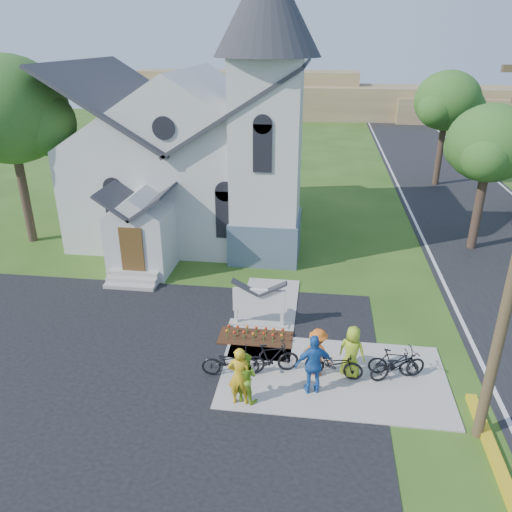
# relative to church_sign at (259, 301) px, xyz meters

# --- Properties ---
(ground) EXTENTS (120.00, 120.00, 0.00)m
(ground) POSITION_rel_church_sign_xyz_m (1.20, -3.20, -1.03)
(ground) COLOR #2E5217
(ground) RESTS_ON ground
(parking_lot) EXTENTS (20.00, 16.00, 0.02)m
(parking_lot) POSITION_rel_church_sign_xyz_m (-5.80, -5.20, -1.02)
(parking_lot) COLOR black
(parking_lot) RESTS_ON ground
(road) EXTENTS (8.00, 90.00, 0.02)m
(road) POSITION_rel_church_sign_xyz_m (11.20, 11.80, -1.02)
(road) COLOR black
(road) RESTS_ON ground
(sidewalk) EXTENTS (7.00, 4.00, 0.05)m
(sidewalk) POSITION_rel_church_sign_xyz_m (2.70, -2.70, -1.00)
(sidewalk) COLOR #ABA49B
(sidewalk) RESTS_ON ground
(church) EXTENTS (12.35, 12.00, 13.00)m
(church) POSITION_rel_church_sign_xyz_m (-4.28, 9.28, 4.22)
(church) COLOR silver
(church) RESTS_ON ground
(church_sign) EXTENTS (2.20, 0.40, 1.70)m
(church_sign) POSITION_rel_church_sign_xyz_m (0.00, 0.00, 0.00)
(church_sign) COLOR #ABA49B
(church_sign) RESTS_ON ground
(flower_bed) EXTENTS (2.60, 1.10, 0.07)m
(flower_bed) POSITION_rel_church_sign_xyz_m (0.00, -0.90, -0.99)
(flower_bed) COLOR #351A0E
(flower_bed) RESTS_ON ground
(tree_lot_corner) EXTENTS (5.60, 5.60, 9.15)m
(tree_lot_corner) POSITION_rel_church_sign_xyz_m (-12.80, 6.80, 5.58)
(tree_lot_corner) COLOR #34231C
(tree_lot_corner) RESTS_ON ground
(tree_road_near) EXTENTS (4.00, 4.00, 7.05)m
(tree_road_near) POSITION_rel_church_sign_xyz_m (9.70, 8.80, 4.18)
(tree_road_near) COLOR #34231C
(tree_road_near) RESTS_ON ground
(tree_road_mid) EXTENTS (4.40, 4.40, 7.80)m
(tree_road_mid) POSITION_rel_church_sign_xyz_m (10.20, 20.80, 4.75)
(tree_road_mid) COLOR #34231C
(tree_road_mid) RESTS_ON ground
(distant_hills) EXTENTS (61.00, 10.00, 5.60)m
(distant_hills) POSITION_rel_church_sign_xyz_m (4.56, 53.13, 1.15)
(distant_hills) COLOR olive
(distant_hills) RESTS_ON ground
(cyclist_0) EXTENTS (0.70, 0.49, 1.85)m
(cyclist_0) POSITION_rel_church_sign_xyz_m (-0.01, -4.32, -0.05)
(cyclist_0) COLOR gold
(cyclist_0) RESTS_ON sidewalk
(bike_0) EXTENTS (1.87, 0.87, 0.95)m
(bike_0) POSITION_rel_church_sign_xyz_m (-0.50, -3.07, -0.50)
(bike_0) COLOR black
(bike_0) RESTS_ON sidewalk
(cyclist_1) EXTENTS (0.91, 0.80, 1.56)m
(cyclist_1) POSITION_rel_church_sign_xyz_m (0.13, -4.16, -0.19)
(cyclist_1) COLOR #91C925
(cyclist_1) RESTS_ON sidewalk
(bike_1) EXTENTS (1.83, 1.02, 1.06)m
(bike_1) POSITION_rel_church_sign_xyz_m (0.75, -2.80, -0.45)
(bike_1) COLOR black
(bike_1) RESTS_ON sidewalk
(cyclist_2) EXTENTS (1.21, 0.74, 1.93)m
(cyclist_2) POSITION_rel_church_sign_xyz_m (2.07, -3.56, -0.01)
(cyclist_2) COLOR blue
(cyclist_2) RESTS_ON sidewalk
(bike_2) EXTENTS (1.87, 0.85, 0.95)m
(bike_2) POSITION_rel_church_sign_xyz_m (2.69, -2.73, -0.50)
(bike_2) COLOR black
(bike_2) RESTS_ON sidewalk
(cyclist_3) EXTENTS (1.19, 0.96, 1.61)m
(cyclist_3) POSITION_rel_church_sign_xyz_m (2.17, -2.69, -0.17)
(cyclist_3) COLOR orange
(cyclist_3) RESTS_ON sidewalk
(bike_3) EXTENTS (1.56, 0.48, 0.93)m
(bike_3) POSITION_rel_church_sign_xyz_m (4.53, -2.44, -0.51)
(bike_3) COLOR black
(bike_3) RESTS_ON sidewalk
(cyclist_4) EXTENTS (0.98, 0.82, 1.72)m
(cyclist_4) POSITION_rel_church_sign_xyz_m (3.21, -2.59, -0.12)
(cyclist_4) COLOR #9AB922
(cyclist_4) RESTS_ON sidewalk
(bike_4) EXTENTS (1.94, 1.27, 0.96)m
(bike_4) POSITION_rel_church_sign_xyz_m (4.63, -2.57, -0.50)
(bike_4) COLOR black
(bike_4) RESTS_ON sidewalk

